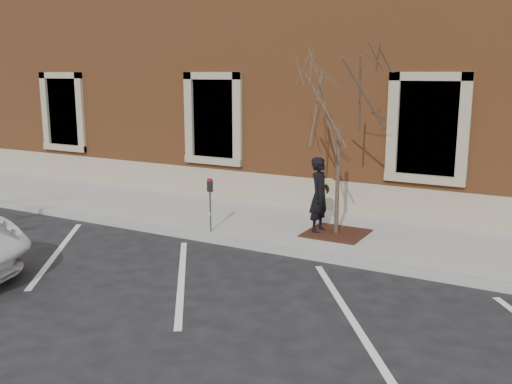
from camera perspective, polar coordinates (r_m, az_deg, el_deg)
The scene contains 9 objects.
ground at distance 12.35m, azimuth -1.36°, elevation -5.50°, with size 120.00×120.00×0.00m, color #28282B.
sidewalk_near at distance 13.80m, azimuth 2.33°, elevation -3.31°, with size 40.00×3.50×0.15m, color #B8B5AD.
curb_near at distance 12.28m, azimuth -1.48°, elevation -5.23°, with size 40.00×0.12×0.15m, color #9E9E99.
parking_stripes at distance 10.61m, azimuth -7.46°, elevation -8.54°, with size 28.00×4.40×0.01m, color silver, non-canonical shape.
building_civic at distance 18.87m, azimuth 10.87°, elevation 12.59°, with size 40.00×8.62×8.00m.
man at distance 12.78m, azimuth 6.38°, elevation -0.32°, with size 0.62×0.41×1.71m, color black.
parking_meter at distance 12.81m, azimuth -4.61°, elevation -0.30°, with size 0.11×0.08×1.22m.
tree_grate at distance 12.89m, azimuth 8.00°, elevation -4.09°, with size 1.29×1.29×0.03m, color #442115.
sapling at distance 12.41m, azimuth 8.41°, elevation 9.56°, with size 2.63×2.63×4.38m.
Camera 1 is at (5.99, -10.15, 3.68)m, focal length 40.00 mm.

